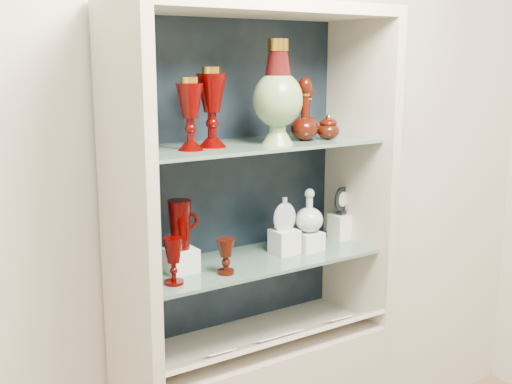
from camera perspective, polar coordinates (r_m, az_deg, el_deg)
wall_back at (r=2.41m, az=-2.89°, el=3.21°), size 3.50×0.02×2.80m
cabinet_back_panel at (r=2.40m, az=-2.51°, el=1.35°), size 0.98×0.02×1.15m
cabinet_side_left at (r=2.02m, az=-11.42°, el=-0.83°), size 0.04×0.40×1.15m
cabinet_side_right at (r=2.53m, az=9.10°, el=1.77°), size 0.04×0.40×1.15m
cabinet_top_cap at (r=2.20m, az=0.00°, el=15.98°), size 1.00×0.40×0.04m
shelf_lower at (r=2.33m, az=-0.27°, el=-6.10°), size 0.92×0.34×0.01m
shelf_upper at (r=2.23m, az=-0.28°, el=4.21°), size 0.92×0.34×0.01m
label_ledge at (r=2.32m, az=1.54°, el=-13.13°), size 0.92×0.17×0.09m
label_card_0 at (r=2.21m, az=-3.32°, el=-14.10°), size 0.10×0.06×0.03m
label_card_1 at (r=2.35m, az=2.78°, el=-12.44°), size 0.10×0.06×0.03m
label_card_2 at (r=2.48m, az=7.20°, el=-11.15°), size 0.10×0.06×0.03m
label_card_3 at (r=2.30m, az=0.99°, el=-12.95°), size 0.10×0.06×0.03m
pedestal_lamp_left at (r=2.06m, az=-5.87°, el=6.91°), size 0.10×0.10×0.23m
pedestal_lamp_right at (r=2.13m, az=-3.94°, el=7.51°), size 0.13×0.13×0.26m
enamel_urn at (r=2.20m, az=1.95°, el=8.86°), size 0.20×0.20×0.35m
ruby_decanter_a at (r=2.30m, az=4.36°, el=7.70°), size 0.12×0.12×0.25m
ruby_decanter_b at (r=2.40m, az=4.59°, el=7.37°), size 0.10×0.10×0.21m
lidded_bowl at (r=2.35m, az=6.45°, el=5.79°), size 0.10×0.10×0.09m
cobalt_goblet at (r=2.13m, az=-10.79°, el=-5.36°), size 0.09×0.09×0.17m
ruby_goblet_tall at (r=2.07m, az=-7.34°, el=-6.12°), size 0.08×0.08×0.15m
ruby_goblet_small at (r=2.15m, az=-2.70°, el=-5.76°), size 0.06×0.06×0.12m
riser_ruby_pitcher at (r=2.19m, az=-6.71°, el=-6.03°), size 0.10×0.10×0.08m
ruby_pitcher at (r=2.16m, az=-6.78°, el=-2.91°), size 0.13×0.08×0.17m
clear_square_bottle at (r=2.45m, az=2.29°, el=-3.57°), size 0.05×0.05×0.12m
riser_flat_flask at (r=2.38m, az=2.54°, el=-4.42°), size 0.09×0.09×0.09m
flat_flask at (r=2.35m, az=2.56°, el=-1.89°), size 0.09×0.05×0.13m
riser_clear_round_decanter at (r=2.43m, az=4.71°, el=-4.36°), size 0.09×0.09×0.07m
clear_round_decanter at (r=2.40m, az=4.75°, el=-1.75°), size 0.13×0.13×0.16m
riser_cameo_medallion at (r=2.59m, az=7.57°, el=-3.07°), size 0.08×0.08×0.10m
cameo_medallion at (r=2.56m, az=7.64°, el=-0.73°), size 0.10×0.06×0.12m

